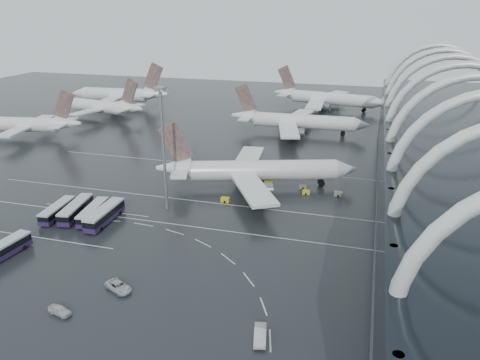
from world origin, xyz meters
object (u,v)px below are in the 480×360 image
(airliner_gate_c, at_px, (326,99))
(jet_remote_mid, at_px, (104,107))
(jet_remote_far, at_px, (121,95))
(bus_row_near_b, at_px, (76,209))
(bus_row_near_d, at_px, (105,215))
(gse_cart_belly_e, at_px, (269,183))
(airliner_gate_b, at_px, (296,122))
(van_curve_a, at_px, (119,286))
(bus_row_near_a, at_px, (57,210))
(bus_row_near_c, at_px, (93,212))
(gse_cart_belly_c, at_px, (225,200))
(bus_row_far_a, at_px, (2,250))
(gse_cart_belly_d, at_px, (338,194))
(jet_remote_west, at_px, (29,125))
(gse_cart_belly_b, at_px, (303,186))
(gse_cart_belly_a, at_px, (306,192))
(van_curve_b, at_px, (60,310))
(floodlight_mast, at_px, (163,135))
(van_curve_c, at_px, (260,335))
(airliner_main, at_px, (254,171))

(airliner_gate_c, height_order, jet_remote_mid, airliner_gate_c)
(jet_remote_far, height_order, bus_row_near_b, jet_remote_far)
(bus_row_near_d, distance_m, gse_cart_belly_e, 45.48)
(airliner_gate_b, distance_m, van_curve_a, 115.17)
(van_curve_a, bearing_deg, bus_row_near_a, 77.47)
(bus_row_near_c, bearing_deg, gse_cart_belly_c, -64.33)
(bus_row_far_a, relative_size, gse_cart_belly_d, 5.86)
(bus_row_near_c, bearing_deg, gse_cart_belly_e, -54.87)
(jet_remote_mid, distance_m, bus_row_near_b, 105.04)
(bus_row_near_b, bearing_deg, jet_remote_west, 36.61)
(airliner_gate_b, xyz_separation_m, jet_remote_mid, (-85.25, 2.88, 0.22))
(bus_row_near_a, height_order, bus_row_far_a, bus_row_far_a)
(gse_cart_belly_b, distance_m, gse_cart_belly_e, 9.59)
(bus_row_near_c, relative_size, van_curve_a, 2.36)
(gse_cart_belly_d, distance_m, gse_cart_belly_e, 19.36)
(jet_remote_west, xyz_separation_m, bus_row_near_c, (63.03, -57.14, -3.05))
(bus_row_far_a, bearing_deg, van_curve_a, -92.54)
(airliner_gate_b, xyz_separation_m, gse_cart_belly_e, (2.36, -57.45, -3.98))
(bus_row_near_c, bearing_deg, gse_cart_belly_a, -66.08)
(van_curve_b, distance_m, floodlight_mast, 46.73)
(jet_remote_mid, relative_size, bus_row_near_c, 3.40)
(jet_remote_far, bearing_deg, van_curve_a, 113.92)
(bus_row_far_a, relative_size, gse_cart_belly_b, 5.91)
(gse_cart_belly_a, xyz_separation_m, gse_cart_belly_b, (-1.35, 3.91, 0.06))
(gse_cart_belly_b, bearing_deg, jet_remote_far, 140.27)
(airliner_gate_b, relative_size, van_curve_b, 12.68)
(bus_row_near_b, distance_m, bus_row_near_d, 8.19)
(jet_remote_far, relative_size, van_curve_c, 9.66)
(bus_row_near_d, relative_size, gse_cart_belly_d, 6.36)
(jet_remote_west, bearing_deg, van_curve_b, 120.45)
(airliner_main, xyz_separation_m, gse_cart_belly_e, (3.67, 2.66, -3.96))
(van_curve_c, bearing_deg, airliner_gate_c, 81.15)
(bus_row_far_a, distance_m, gse_cart_belly_d, 78.60)
(jet_remote_mid, relative_size, jet_remote_far, 0.87)
(gse_cart_belly_e, bearing_deg, bus_row_near_a, -141.55)
(bus_row_far_a, bearing_deg, gse_cart_belly_a, -41.34)
(bus_row_near_d, bearing_deg, gse_cart_belly_c, -52.69)
(jet_remote_mid, height_order, van_curve_c, jet_remote_mid)
(airliner_gate_b, xyz_separation_m, gse_cart_belly_c, (-5.49, -72.22, -4.02))
(jet_remote_west, distance_m, van_curve_b, 119.15)
(van_curve_b, bearing_deg, gse_cart_belly_a, -13.11)
(bus_row_near_b, xyz_separation_m, gse_cart_belly_b, (48.38, 32.59, -1.19))
(gse_cart_belly_d, xyz_separation_m, gse_cart_belly_e, (-19.13, 2.95, 0.05))
(bus_row_near_b, distance_m, bus_row_far_a, 20.90)
(jet_remote_west, relative_size, jet_remote_far, 0.85)
(bus_row_near_c, relative_size, bus_row_near_d, 0.91)
(bus_row_near_c, xyz_separation_m, van_curve_a, (20.44, -24.35, -0.93))
(airliner_gate_b, height_order, gse_cart_belly_c, airliner_gate_b)
(gse_cart_belly_a, distance_m, gse_cart_belly_e, 11.63)
(bus_row_near_a, bearing_deg, floodlight_mast, -68.24)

